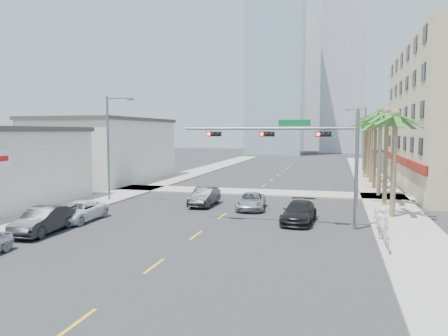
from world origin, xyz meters
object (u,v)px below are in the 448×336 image
object	(u,v)px
car_lane_left	(204,197)
car_lane_center	(251,201)
traffic_signal_mast	(303,147)
car_lane_right	(299,212)
car_parked_mid	(43,220)
pedestrian	(382,223)
car_parked_far	(79,211)

from	to	relation	value
car_lane_left	car_lane_center	size ratio (longest dim) A/B	0.98
traffic_signal_mast	car_lane_right	xyz separation A→B (m)	(-0.31, 1.11, -4.36)
traffic_signal_mast	car_lane_right	bearing A→B (deg)	105.44
car_lane_right	car_lane_center	bearing A→B (deg)	137.92
traffic_signal_mast	car_lane_left	bearing A→B (deg)	144.61
car_lane_left	traffic_signal_mast	bearing A→B (deg)	-35.45
car_parked_mid	pedestrian	bearing A→B (deg)	4.99
car_lane_center	car_parked_far	bearing A→B (deg)	-150.68
car_parked_far	car_lane_center	distance (m)	12.68
traffic_signal_mast	pedestrian	xyz separation A→B (m)	(4.52, -2.83, -4.03)
traffic_signal_mast	car_lane_left	world-z (taller)	traffic_signal_mast
car_parked_mid	car_lane_right	distance (m)	15.94
car_parked_far	car_lane_center	bearing A→B (deg)	35.60
car_lane_center	pedestrian	distance (m)	11.98
car_parked_mid	car_lane_left	bearing A→B (deg)	57.61
car_parked_far	car_lane_right	world-z (taller)	car_lane_right
traffic_signal_mast	car_lane_right	world-z (taller)	traffic_signal_mast
car_parked_mid	car_parked_far	bearing A→B (deg)	86.14
traffic_signal_mast	car_lane_right	distance (m)	4.51
pedestrian	car_lane_left	bearing A→B (deg)	-32.94
car_parked_far	car_lane_left	distance (m)	10.23
car_parked_mid	car_lane_right	size ratio (longest dim) A/B	0.98
traffic_signal_mast	pedestrian	distance (m)	6.68
car_parked_mid	traffic_signal_mast	bearing A→B (deg)	17.70
car_lane_center	car_lane_right	distance (m)	5.76
car_lane_left	car_lane_right	world-z (taller)	car_lane_left
car_parked_far	car_lane_right	distance (m)	14.73
traffic_signal_mast	car_parked_far	size ratio (longest dim) A/B	2.35
traffic_signal_mast	car_lane_right	size ratio (longest dim) A/B	2.31
car_lane_center	pedestrian	world-z (taller)	pedestrian
car_parked_mid	car_lane_center	xyz separation A→B (m)	(10.36, 10.97, -0.15)
car_parked_mid	car_lane_center	distance (m)	15.09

